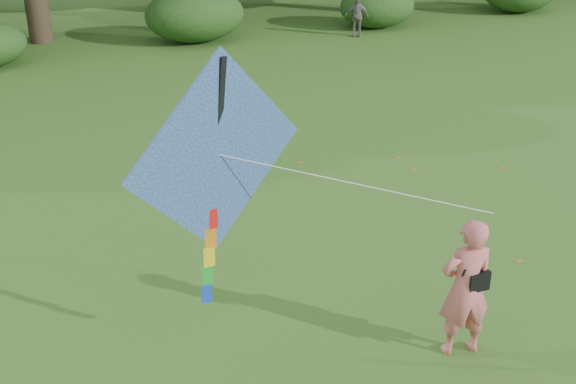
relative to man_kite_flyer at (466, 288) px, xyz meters
name	(u,v)px	position (x,y,z in m)	size (l,w,h in m)	color
ground	(378,349)	(-0.95, 0.44, -0.95)	(100.00, 100.00, 0.00)	#265114
man_kite_flyer	(466,288)	(0.00, 0.00, 0.00)	(0.70, 0.46, 1.91)	#D16462
bystander_right	(357,16)	(7.62, 16.81, -0.24)	(0.84, 0.35, 1.43)	gray
crossbody_bag	(476,279)	(0.12, -0.03, 0.13)	(0.43, 0.20, 0.73)	black
flying_kite	(218,158)	(-2.75, 1.30, 1.73)	(4.23, 1.83, 3.29)	#284AAE
shrub_band	(88,28)	(-1.67, 18.05, -0.10)	(39.15, 3.22, 1.88)	#264919
fallen_leaves	(314,221)	(-0.12, 4.10, -0.95)	(10.90, 14.36, 0.01)	#965929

